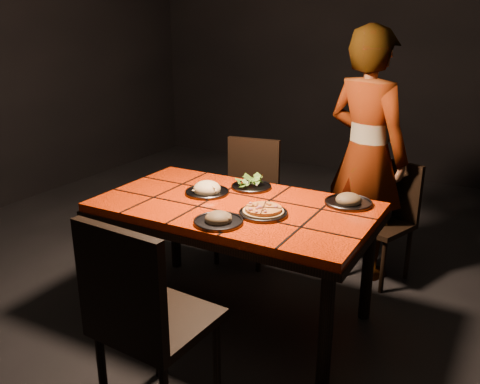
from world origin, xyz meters
The scene contains 11 objects.
room_shell centered at (0.00, 0.00, 1.50)m, with size 6.04×7.04×3.08m.
dining_table centered at (0.00, 0.00, 0.67)m, with size 1.62×0.92×0.75m.
chair_near centered at (0.11, -0.99, 0.58)m, with size 0.48×0.48×1.01m.
chair_far_left centered at (-0.34, 0.82, 0.52)m, with size 0.47×0.47×0.92m.
chair_far_right centered at (0.67, 0.99, 0.48)m, with size 0.49×0.49×0.84m.
diner centered at (0.49, 1.00, 0.88)m, with size 0.64×0.42×1.75m, color brown.
plate_pizza centered at (0.23, -0.09, 0.77)m, with size 0.29×0.29×0.04m.
plate_pasta centered at (-0.24, 0.07, 0.77)m, with size 0.27×0.27×0.09m.
plate_salad centered at (-0.05, 0.30, 0.78)m, with size 0.26×0.26×0.07m.
plate_mushroom_a centered at (0.08, -0.31, 0.77)m, with size 0.27×0.27×0.09m.
plate_mushroom_b centered at (0.59, 0.31, 0.77)m, with size 0.28×0.28×0.09m.
Camera 1 is at (1.39, -2.43, 1.77)m, focal length 38.00 mm.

